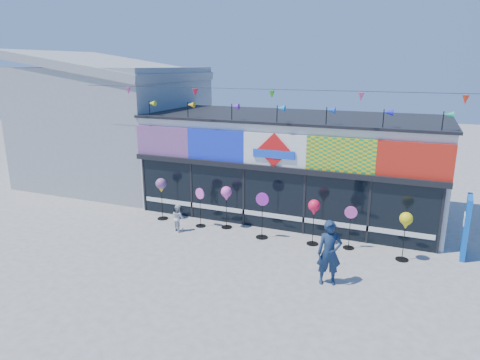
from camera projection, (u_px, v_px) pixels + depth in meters
The scene contains 13 objects.
ground at pixel (239, 266), 13.45m from camera, with size 80.00×80.00×0.00m, color slate.
kite_shop at pixel (292, 164), 18.22m from camera, with size 16.00×5.70×5.31m.
neighbour_building at pixel (115, 122), 22.54m from camera, with size 8.18×7.20×6.87m.
blue_sign at pixel (466, 227), 13.86m from camera, with size 0.24×1.04×2.06m.
spinner_0 at pixel (161, 187), 17.21m from camera, with size 0.44×0.44×1.72m.
spinner_1 at pixel (200, 206), 16.55m from camera, with size 0.43×0.40×1.55m.
spinner_2 at pixel (226, 195), 16.28m from camera, with size 0.42×0.42×1.66m.
spinner_3 at pixel (262, 214), 15.42m from camera, with size 0.48×0.44×1.72m.
spinner_4 at pixel (314, 209), 14.74m from camera, with size 0.42×0.42×1.64m.
spinner_5 at pixel (350, 226), 14.54m from camera, with size 0.43×0.39×1.52m.
spinner_6 at pixel (406, 222), 13.52m from camera, with size 0.41×0.41×1.63m.
adult_man at pixel (329, 253), 12.14m from camera, with size 0.70×0.46×1.91m, color #162744.
child at pixel (178, 218), 16.19m from camera, with size 0.50×0.29×1.03m, color silver.
Camera 1 is at (4.71, -11.34, 6.12)m, focal length 32.00 mm.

